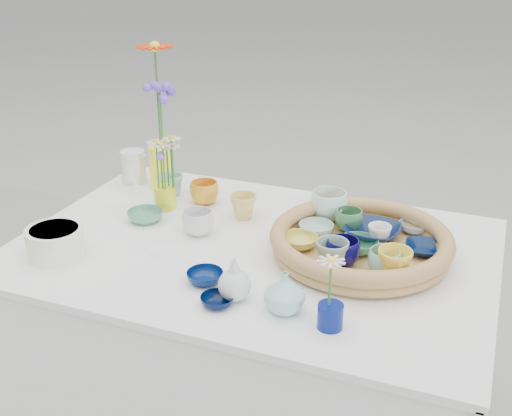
% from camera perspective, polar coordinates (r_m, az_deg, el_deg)
% --- Properties ---
extents(wicker_tray, '(0.47, 0.47, 0.08)m').
position_cam_1_polar(wicker_tray, '(1.68, 9.29, -3.11)').
color(wicker_tray, '#A06837').
rests_on(wicker_tray, display_table).
extents(tray_ceramic_0, '(0.16, 0.16, 0.04)m').
position_cam_1_polar(tray_ceramic_0, '(1.76, 10.32, -2.10)').
color(tray_ceramic_0, '#09183B').
rests_on(tray_ceramic_0, wicker_tray).
extents(tray_ceramic_1, '(0.12, 0.12, 0.03)m').
position_cam_1_polar(tray_ceramic_1, '(1.71, 14.81, -3.53)').
color(tray_ceramic_1, '#031439').
rests_on(tray_ceramic_1, wicker_tray).
extents(tray_ceramic_2, '(0.10, 0.10, 0.08)m').
position_cam_1_polar(tray_ceramic_2, '(1.56, 12.19, -4.95)').
color(tray_ceramic_2, yellow).
rests_on(tray_ceramic_2, wicker_tray).
extents(tray_ceramic_3, '(0.11, 0.11, 0.03)m').
position_cam_1_polar(tray_ceramic_3, '(1.68, 9.08, -3.31)').
color(tray_ceramic_3, '#439563').
rests_on(tray_ceramic_3, wicker_tray).
extents(tray_ceramic_4, '(0.11, 0.11, 0.08)m').
position_cam_1_polar(tray_ceramic_4, '(1.58, 6.77, -4.21)').
color(tray_ceramic_4, gray).
rests_on(tray_ceramic_4, wicker_tray).
extents(tray_ceramic_5, '(0.10, 0.10, 0.03)m').
position_cam_1_polar(tray_ceramic_5, '(1.76, 5.36, -1.88)').
color(tray_ceramic_5, '#94BAAA').
rests_on(tray_ceramic_5, wicker_tray).
extents(tray_ceramic_6, '(0.12, 0.12, 0.08)m').
position_cam_1_polar(tray_ceramic_6, '(1.84, 6.49, 0.22)').
color(tray_ceramic_6, '#CFF7EB').
rests_on(tray_ceramic_6, wicker_tray).
extents(tray_ceramic_7, '(0.07, 0.07, 0.06)m').
position_cam_1_polar(tray_ceramic_7, '(1.71, 10.90, -2.41)').
color(tray_ceramic_7, white).
rests_on(tray_ceramic_7, wicker_tray).
extents(tray_ceramic_8, '(0.10, 0.10, 0.03)m').
position_cam_1_polar(tray_ceramic_8, '(1.82, 13.89, -1.65)').
color(tray_ceramic_8, '#A0C1FD').
rests_on(tray_ceramic_8, wicker_tray).
extents(tray_ceramic_9, '(0.09, 0.09, 0.07)m').
position_cam_1_polar(tray_ceramic_9, '(1.60, 7.71, -3.90)').
color(tray_ceramic_9, '#0A0543').
rests_on(tray_ceramic_9, wicker_tray).
extents(tray_ceramic_10, '(0.10, 0.10, 0.03)m').
position_cam_1_polar(tray_ceramic_10, '(1.69, 3.88, -2.99)').
color(tray_ceramic_10, '#DACB4D').
rests_on(tray_ceramic_10, wicker_tray).
extents(tray_ceramic_11, '(0.09, 0.09, 0.06)m').
position_cam_1_polar(tray_ceramic_11, '(1.58, 11.33, -4.75)').
color(tray_ceramic_11, '#8ACCBC').
rests_on(tray_ceramic_11, wicker_tray).
extents(tray_ceramic_12, '(0.10, 0.10, 0.06)m').
position_cam_1_polar(tray_ceramic_12, '(1.78, 8.25, -1.07)').
color(tray_ceramic_12, '#407E4F').
rests_on(tray_ceramic_12, wicker_tray).
extents(loose_ceramic_0, '(0.11, 0.11, 0.07)m').
position_cam_1_polar(loose_ceramic_0, '(1.99, -4.62, 1.38)').
color(loose_ceramic_0, orange).
rests_on(loose_ceramic_0, display_table).
extents(loose_ceramic_1, '(0.09, 0.09, 0.07)m').
position_cam_1_polar(loose_ceramic_1, '(1.88, -1.13, 0.15)').
color(loose_ceramic_1, '#E0C462').
rests_on(loose_ceramic_1, display_table).
extents(loose_ceramic_2, '(0.12, 0.12, 0.03)m').
position_cam_1_polar(loose_ceramic_2, '(1.90, -9.83, -0.71)').
color(loose_ceramic_2, '#519276').
rests_on(loose_ceramic_2, display_table).
extents(loose_ceramic_3, '(0.12, 0.12, 0.07)m').
position_cam_1_polar(loose_ceramic_3, '(1.79, -5.19, -1.31)').
color(loose_ceramic_3, silver).
rests_on(loose_ceramic_3, display_table).
extents(loose_ceramic_4, '(0.11, 0.11, 0.03)m').
position_cam_1_polar(loose_ceramic_4, '(1.56, -4.56, -6.14)').
color(loose_ceramic_4, '#041A50').
rests_on(loose_ceramic_4, display_table).
extents(loose_ceramic_5, '(0.09, 0.09, 0.07)m').
position_cam_1_polar(loose_ceramic_5, '(2.06, -7.48, 2.06)').
color(loose_ceramic_5, '#81B39E').
rests_on(loose_ceramic_5, display_table).
extents(loose_ceramic_6, '(0.09, 0.09, 0.02)m').
position_cam_1_polar(loose_ceramic_6, '(1.47, -3.47, -8.24)').
color(loose_ceramic_6, black).
rests_on(loose_ceramic_6, display_table).
extents(fluted_bowl, '(0.18, 0.18, 0.08)m').
position_cam_1_polar(fluted_bowl, '(1.75, -17.38, -2.91)').
color(fluted_bowl, white).
rests_on(fluted_bowl, display_table).
extents(bud_vase_paleblue, '(0.08, 0.08, 0.12)m').
position_cam_1_polar(bud_vase_paleblue, '(1.47, -1.93, -6.18)').
color(bud_vase_paleblue, silver).
rests_on(bud_vase_paleblue, display_table).
extents(bud_vase_seafoam, '(0.10, 0.10, 0.10)m').
position_cam_1_polar(bud_vase_seafoam, '(1.43, 2.55, -7.48)').
color(bud_vase_seafoam, '#92DED4').
rests_on(bud_vase_seafoam, display_table).
extents(bud_vase_cobalt, '(0.07, 0.07, 0.06)m').
position_cam_1_polar(bud_vase_cobalt, '(1.40, 6.62, -9.53)').
color(bud_vase_cobalt, navy).
rests_on(bud_vase_cobalt, display_table).
extents(single_daisy, '(0.09, 0.09, 0.13)m').
position_cam_1_polar(single_daisy, '(1.36, 6.60, -6.66)').
color(single_daisy, silver).
rests_on(single_daisy, bud_vase_cobalt).
extents(tall_vase_yellow, '(0.09, 0.09, 0.14)m').
position_cam_1_polar(tall_vase_yellow, '(2.11, -8.42, 3.64)').
color(tall_vase_yellow, '#FFFD30').
rests_on(tall_vase_yellow, display_table).
extents(gerbera, '(0.15, 0.15, 0.33)m').
position_cam_1_polar(gerbera, '(2.06, -8.72, 9.73)').
color(gerbera, '#EE3200').
rests_on(gerbera, tall_vase_yellow).
extents(hydrangea, '(0.09, 0.09, 0.25)m').
position_cam_1_polar(hydrangea, '(2.06, -8.41, 7.77)').
color(hydrangea, '#6944C8').
rests_on(hydrangea, tall_vase_yellow).
extents(white_pitcher, '(0.12, 0.08, 0.11)m').
position_cam_1_polar(white_pitcher, '(2.18, -10.84, 3.64)').
color(white_pitcher, silver).
rests_on(white_pitcher, display_table).
extents(daisy_cup, '(0.07, 0.07, 0.07)m').
position_cam_1_polar(daisy_cup, '(1.96, -8.07, 0.92)').
color(daisy_cup, '#CED11F').
rests_on(daisy_cup, display_table).
extents(daisy_posy, '(0.11, 0.11, 0.17)m').
position_cam_1_polar(daisy_posy, '(1.92, -7.94, 4.20)').
color(daisy_posy, silver).
rests_on(daisy_posy, daisy_cup).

